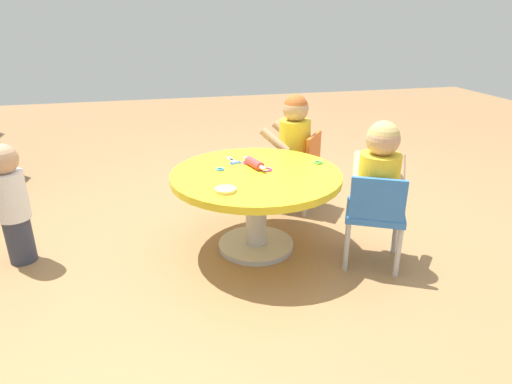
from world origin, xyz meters
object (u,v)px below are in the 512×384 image
(craft_table, at_px, (256,190))
(rolling_pin, at_px, (255,163))
(seated_child_right, at_px, (294,133))
(seated_child_left, at_px, (380,170))
(craft_scissors, at_px, (234,161))
(child_chair_right, at_px, (299,166))
(child_chair_left, at_px, (375,213))
(toddler_standing, at_px, (11,201))

(craft_table, distance_m, rolling_pin, 0.15)
(seated_child_right, bearing_deg, rolling_pin, 139.45)
(seated_child_right, bearing_deg, seated_child_left, -166.57)
(craft_scissors, bearing_deg, seated_child_left, -126.76)
(child_chair_right, bearing_deg, craft_table, 139.93)
(craft_table, relative_size, craft_scissors, 6.76)
(seated_child_right, relative_size, rolling_pin, 2.24)
(child_chair_left, height_order, child_chair_right, same)
(seated_child_right, height_order, craft_scissors, seated_child_right)
(child_chair_left, bearing_deg, craft_scissors, 50.56)
(craft_table, bearing_deg, child_chair_right, -40.07)
(seated_child_left, bearing_deg, toddler_standing, 76.64)
(toddler_standing, xyz_separation_m, craft_scissors, (0.05, -1.21, 0.11))
(child_chair_left, xyz_separation_m, seated_child_right, (0.85, 0.18, 0.23))
(craft_table, height_order, seated_child_right, seated_child_right)
(seated_child_left, height_order, craft_scissors, seated_child_left)
(seated_child_right, bearing_deg, child_chair_left, -168.27)
(seated_child_left, distance_m, toddler_standing, 1.94)
(child_chair_right, relative_size, toddler_standing, 0.80)
(craft_table, distance_m, child_chair_left, 0.66)
(craft_table, height_order, child_chair_left, child_chair_left)
(craft_table, distance_m, craft_scissors, 0.25)
(child_chair_right, bearing_deg, child_chair_left, -170.07)
(craft_table, distance_m, seated_child_right, 0.67)
(rolling_pin, relative_size, craft_scissors, 1.63)
(child_chair_left, bearing_deg, seated_child_left, -27.02)
(rolling_pin, bearing_deg, craft_table, 172.32)
(child_chair_left, relative_size, seated_child_left, 1.05)
(craft_scissors, bearing_deg, seated_child_right, -56.26)
(child_chair_right, bearing_deg, rolling_pin, 135.55)
(child_chair_right, distance_m, seated_child_right, 0.23)
(toddler_standing, bearing_deg, craft_table, -96.79)
(child_chair_right, relative_size, seated_child_right, 1.05)
(seated_child_left, distance_m, craft_scissors, 0.84)
(rolling_pin, bearing_deg, child_chair_left, -126.48)
(child_chair_left, distance_m, toddler_standing, 1.92)
(child_chair_left, height_order, seated_child_right, seated_child_right)
(child_chair_left, bearing_deg, seated_child_right, 11.73)
(child_chair_left, height_order, seated_child_left, seated_child_left)
(seated_child_left, height_order, child_chair_right, seated_child_left)
(craft_scissors, bearing_deg, child_chair_right, -59.96)
(child_chair_left, relative_size, rolling_pin, 2.36)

